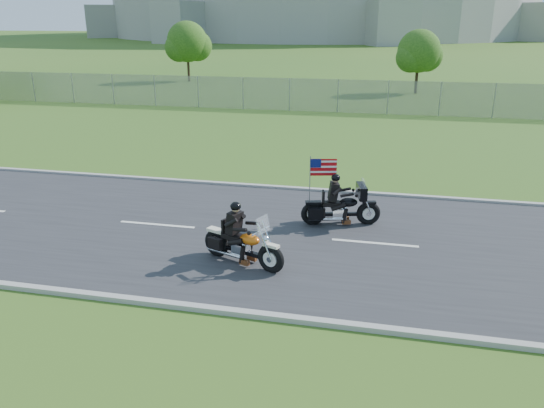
# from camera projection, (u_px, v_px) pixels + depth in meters

# --- Properties ---
(ground) EXTENTS (420.00, 420.00, 0.00)m
(ground) POSITION_uv_depth(u_px,v_px,m) (226.00, 232.00, 14.43)
(ground) COLOR #28531A
(ground) RESTS_ON ground
(road) EXTENTS (120.00, 8.00, 0.04)m
(road) POSITION_uv_depth(u_px,v_px,m) (226.00, 231.00, 14.42)
(road) COLOR #28282B
(road) RESTS_ON ground
(curb_north) EXTENTS (120.00, 0.18, 0.12)m
(curb_north) POSITION_uv_depth(u_px,v_px,m) (261.00, 186.00, 18.14)
(curb_north) COLOR #9E9B93
(curb_north) RESTS_ON ground
(curb_south) EXTENTS (120.00, 0.18, 0.12)m
(curb_south) POSITION_uv_depth(u_px,v_px,m) (166.00, 304.00, 10.68)
(curb_south) COLOR #9E9B93
(curb_south) RESTS_ON ground
(fence) EXTENTS (60.00, 0.03, 2.00)m
(fence) POSITION_uv_depth(u_px,v_px,m) (243.00, 93.00, 33.53)
(fence) COLOR gray
(fence) RESTS_ON ground
(tree_fence_near) EXTENTS (3.52, 3.28, 4.75)m
(tree_fence_near) POSITION_uv_depth(u_px,v_px,m) (419.00, 53.00, 39.88)
(tree_fence_near) COLOR #382316
(tree_fence_near) RESTS_ON ground
(tree_fence_mid) EXTENTS (3.96, 3.69, 5.30)m
(tree_fence_mid) POSITION_uv_depth(u_px,v_px,m) (188.00, 44.00, 47.52)
(tree_fence_mid) COLOR #382316
(tree_fence_mid) RESTS_ON ground
(motorcycle_lead) EXTENTS (2.18, 1.10, 1.53)m
(motorcycle_lead) POSITION_uv_depth(u_px,v_px,m) (242.00, 245.00, 12.38)
(motorcycle_lead) COLOR black
(motorcycle_lead) RESTS_ON ground
(motorcycle_follow) EXTENTS (2.20, 0.96, 1.86)m
(motorcycle_follow) POSITION_uv_depth(u_px,v_px,m) (341.00, 208.00, 14.72)
(motorcycle_follow) COLOR black
(motorcycle_follow) RESTS_ON ground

